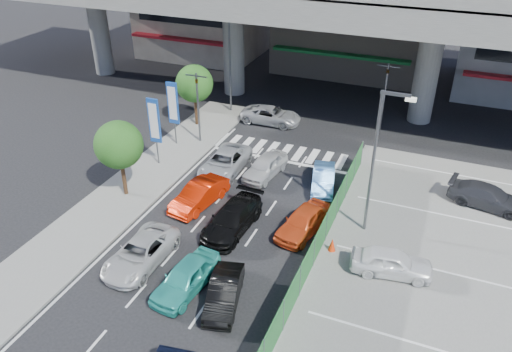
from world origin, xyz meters
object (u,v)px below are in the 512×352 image
at_px(signboard_far, 173,105).
at_px(tree_near, 119,145).
at_px(traffic_light_right, 386,81).
at_px(taxi_teal_mid, 186,277).
at_px(crossing_wagon_silver, 271,115).
at_px(sedan_black_mid, 232,219).
at_px(parked_sedan_white, 392,262).
at_px(kei_truck_front_right, 323,179).
at_px(sedan_white_mid_left, 141,253).
at_px(street_lamp_right, 378,153).
at_px(taxi_orange_left, 199,195).
at_px(traffic_cone, 332,245).
at_px(tree_far, 194,84).
at_px(hatch_black_mid_right, 224,293).
at_px(sedan_white_front_mid, 265,166).
at_px(signboard_near, 154,123).
at_px(wagon_silver_front_left, 225,162).
at_px(street_lamp_left, 232,55).
at_px(parked_sedan_dgrey, 488,197).
at_px(taxi_orange_right, 303,221).

height_order(signboard_far, tree_near, tree_near).
relative_size(traffic_light_right, taxi_teal_mid, 1.28).
bearing_deg(crossing_wagon_silver, signboard_far, 139.26).
height_order(signboard_far, sedan_black_mid, signboard_far).
bearing_deg(signboard_far, parked_sedan_white, -26.08).
bearing_deg(signboard_far, kei_truck_front_right, -8.22).
height_order(tree_near, sedan_white_mid_left, tree_near).
bearing_deg(kei_truck_front_right, street_lamp_right, -57.19).
bearing_deg(taxi_orange_left, traffic_cone, 1.44).
bearing_deg(traffic_light_right, tree_far, -161.31).
distance_m(tree_near, parked_sedan_white, 16.14).
xyz_separation_m(hatch_black_mid_right, sedan_black_mid, (-1.97, 5.16, 0.08)).
distance_m(signboard_far, sedan_white_mid_left, 13.16).
xyz_separation_m(street_lamp_right, hatch_black_mid_right, (-4.84, -7.85, -4.16)).
bearing_deg(sedan_white_front_mid, signboard_near, -160.79).
height_order(signboard_near, wagon_silver_front_left, signboard_near).
xyz_separation_m(sedan_white_mid_left, crossing_wagon_silver, (-0.00, 18.03, 0.00)).
relative_size(street_lamp_right, street_lamp_left, 1.00).
distance_m(street_lamp_right, hatch_black_mid_right, 10.12).
relative_size(signboard_far, parked_sedan_dgrey, 1.06).
distance_m(signboard_far, taxi_orange_right, 13.47).
bearing_deg(sedan_black_mid, traffic_light_right, 74.79).
relative_size(sedan_white_mid_left, sedan_white_front_mid, 1.17).
xyz_separation_m(tree_far, sedan_white_front_mid, (7.70, -5.13, -2.71)).
relative_size(signboard_near, parked_sedan_white, 1.21).
height_order(wagon_silver_front_left, crossing_wagon_silver, wagon_silver_front_left).
bearing_deg(sedan_black_mid, hatch_black_mid_right, -66.21).
distance_m(street_lamp_left, kei_truck_front_right, 13.90).
height_order(street_lamp_right, signboard_near, street_lamp_right).
distance_m(crossing_wagon_silver, parked_sedan_dgrey, 16.90).
bearing_deg(traffic_cone, signboard_near, 161.10).
relative_size(signboard_near, parked_sedan_dgrey, 1.06).
height_order(signboard_near, kei_truck_front_right, signboard_near).
bearing_deg(taxi_teal_mid, hatch_black_mid_right, 2.96).
xyz_separation_m(sedan_white_mid_left, taxi_teal_mid, (2.96, -0.75, 0.05)).
height_order(sedan_white_mid_left, taxi_teal_mid, taxi_teal_mid).
relative_size(street_lamp_left, sedan_white_mid_left, 1.73).
bearing_deg(taxi_orange_right, street_lamp_right, 37.14).
bearing_deg(crossing_wagon_silver, signboard_near, 151.79).
bearing_deg(crossing_wagon_silver, street_lamp_right, -140.00).
bearing_deg(signboard_near, taxi_orange_right, -17.16).
bearing_deg(hatch_black_mid_right, tree_near, 133.48).
height_order(street_lamp_left, kei_truck_front_right, street_lamp_left).
xyz_separation_m(traffic_light_right, sedan_white_front_mid, (-5.60, -9.63, -3.26)).
height_order(street_lamp_right, sedan_white_mid_left, street_lamp_right).
relative_size(street_lamp_right, sedan_black_mid, 1.68).
bearing_deg(taxi_teal_mid, tree_far, 123.74).
xyz_separation_m(sedan_white_mid_left, sedan_black_mid, (2.99, 4.26, 0.05)).
distance_m(traffic_light_right, sedan_white_front_mid, 11.61).
height_order(hatch_black_mid_right, parked_sedan_dgrey, parked_sedan_dgrey).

